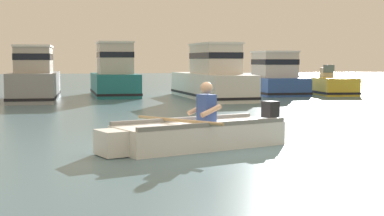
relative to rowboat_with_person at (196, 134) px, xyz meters
The scene contains 7 objects.
ground_plane 0.70m from the rowboat_with_person, ahead, with size 120.00×120.00×0.00m, color slate.
rowboat_with_person is the anchor object (origin of this frame).
moored_boat_grey 13.81m from the rowboat_with_person, 104.85° to the left, with size 1.87×5.55×2.16m.
moored_boat_teal 15.41m from the rowboat_with_person, 90.98° to the left, with size 1.95×4.80×2.39m.
moored_boat_white 13.49m from the rowboat_with_person, 74.64° to the left, with size 2.17×6.88×2.29m.
moored_boat_blue 16.77m from the rowboat_with_person, 65.16° to the left, with size 2.11×4.71×2.01m.
moored_boat_yellow 18.10m from the rowboat_with_person, 57.68° to the left, with size 2.06×5.29×1.37m.
Camera 1 is at (-2.87, -9.83, 1.57)m, focal length 53.20 mm.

